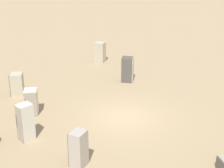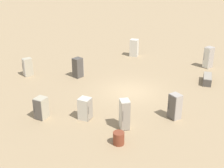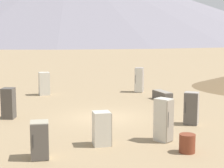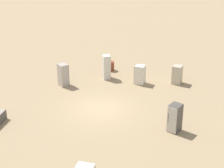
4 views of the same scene
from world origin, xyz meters
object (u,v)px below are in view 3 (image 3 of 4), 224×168
Objects in this scene: discarded_fridge_4 at (44,84)px; discarded_fridge_8 at (139,80)px; discarded_fridge_6 at (191,108)px; discarded_fridge_1 at (102,128)px; discarded_fridge_7 at (40,140)px; discarded_fridge_0 at (9,103)px; rusty_barrel at (187,143)px; discarded_fridge_2 at (162,96)px; discarded_fridge_3 at (164,120)px.

discarded_fridge_8 reaches higher than discarded_fridge_4.
discarded_fridge_8 is (5.06, -9.34, 0.13)m from discarded_fridge_6.
discarded_fridge_1 is 2.85m from discarded_fridge_7.
discarded_fridge_4 is at bearing -90.52° from discarded_fridge_7.
discarded_fridge_8 reaches higher than discarded_fridge_0.
rusty_barrel is at bearing 176.65° from discarded_fridge_7.
discarded_fridge_2 is 6.99m from discarded_fridge_6.
rusty_barrel is (-5.41, 14.03, -0.60)m from discarded_fridge_8.
discarded_fridge_6 is 0.87× the size of discarded_fridge_8.
discarded_fridge_1 reaches higher than rusty_barrel.
discarded_fridge_0 is 9.11m from discarded_fridge_3.
discarded_fridge_4 is at bearing -41.27° from rusty_barrel.
discarded_fridge_4 is 2.32× the size of rusty_barrel.
discarded_fridge_4 is (8.38, -10.60, 0.14)m from discarded_fridge_1.
discarded_fridge_0 is 7.73m from discarded_fridge_4.
discarded_fridge_6 reaches higher than discarded_fridge_7.
discarded_fridge_2 is at bearing -74.83° from rusty_barrel.
discarded_fridge_8 is at bearing -8.70° from discarded_fridge_4.
discarded_fridge_0 is 7.26m from discarded_fridge_7.
discarded_fridge_3 is 1.84m from rusty_barrel.
discarded_fridge_0 is at bearing 62.32° from discarded_fridge_8.
discarded_fridge_0 reaches higher than discarded_fridge_1.
discarded_fridge_3 reaches higher than discarded_fridge_6.
rusty_barrel is at bearing 96.55° from discarded_fridge_6.
discarded_fridge_4 is 15.91m from rusty_barrel.
rusty_barrel is (-11.95, 10.49, -0.49)m from discarded_fridge_4.
discarded_fridge_0 is at bearing 12.30° from discarded_fridge_6.
discarded_fridge_8 is (4.22, -12.74, 0.02)m from discarded_fridge_3.
discarded_fridge_2 is 1.09× the size of discarded_fridge_6.
discarded_fridge_6 is at bearing -63.68° from discarded_fridge_4.
discarded_fridge_3 is 3.51m from discarded_fridge_6.
discarded_fridge_4 reaches higher than discarded_fridge_7.
discarded_fridge_6 is 8.64m from discarded_fridge_7.
discarded_fridge_1 is (-6.57, 3.08, -0.13)m from discarded_fridge_0.
discarded_fridge_4 is 1.22× the size of discarded_fridge_7.
discarded_fridge_1 is 14.27m from discarded_fridge_8.
discarded_fridge_0 is 7.26m from discarded_fridge_1.
discarded_fridge_7 is at bearing -99.73° from discarded_fridge_4.
discarded_fridge_8 is at bearing -117.42° from discarded_fridge_7.
discarded_fridge_3 is 1.10× the size of discarded_fridge_4.
discarded_fridge_3 reaches higher than discarded_fridge_7.
discarded_fridge_1 is 1.02× the size of discarded_fridge_7.
discarded_fridge_7 reaches higher than rusty_barrel.
discarded_fridge_8 is (2.39, -2.90, 0.66)m from discarded_fridge_2.
discarded_fridge_0 reaches higher than discarded_fridge_6.
discarded_fridge_6 is at bearing -170.90° from discarded_fridge_3.
discarded_fridge_3 is (-8.95, 1.68, 0.10)m from discarded_fridge_0.
discarded_fridge_8 reaches higher than discarded_fridge_6.
discarded_fridge_1 reaches higher than discarded_fridge_2.
discarded_fridge_0 is 1.19× the size of discarded_fridge_7.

